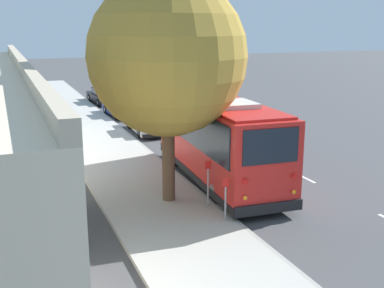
{
  "coord_description": "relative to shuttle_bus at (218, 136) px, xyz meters",
  "views": [
    {
      "loc": [
        -16.05,
        8.58,
        6.32
      ],
      "look_at": [
        2.61,
        1.08,
        1.3
      ],
      "focal_mm": 45.0,
      "sensor_mm": 36.0,
      "label": 1
    }
  ],
  "objects": [
    {
      "name": "ground_plane",
      "position": [
        -1.23,
        -0.48,
        -1.91
      ],
      "size": [
        160.0,
        160.0,
        0.0
      ],
      "primitive_type": "plane",
      "color": "#474749"
    },
    {
      "name": "sidewalk_slab",
      "position": [
        -1.23,
        3.3,
        -1.83
      ],
      "size": [
        80.0,
        3.74,
        0.15
      ],
      "primitive_type": "cube",
      "color": "#B2AFA8",
      "rests_on": "ground"
    },
    {
      "name": "curb_strip",
      "position": [
        -1.23,
        1.37,
        -1.83
      ],
      "size": [
        80.0,
        0.14,
        0.15
      ],
      "primitive_type": "cube",
      "color": "#9D9A94",
      "rests_on": "ground"
    },
    {
      "name": "shuttle_bus",
      "position": [
        0.0,
        0.0,
        0.0
      ],
      "size": [
        9.34,
        3.03,
        3.55
      ],
      "rotation": [
        0.0,
        0.0,
        -0.06
      ],
      "color": "red",
      "rests_on": "ground"
    },
    {
      "name": "parked_sedan_white",
      "position": [
        9.94,
        0.09,
        -1.29
      ],
      "size": [
        4.49,
        1.85,
        1.33
      ],
      "rotation": [
        0.0,
        0.0,
        -0.04
      ],
      "color": "silver",
      "rests_on": "ground"
    },
    {
      "name": "parked_sedan_blue",
      "position": [
        15.67,
        0.23,
        -1.3
      ],
      "size": [
        4.33,
        1.99,
        1.32
      ],
      "rotation": [
        0.0,
        0.0,
        0.08
      ],
      "color": "navy",
      "rests_on": "ground"
    },
    {
      "name": "parked_sedan_black",
      "position": [
        21.79,
        0.26,
        -1.31
      ],
      "size": [
        4.71,
        1.98,
        1.29
      ],
      "rotation": [
        0.0,
        0.0,
        0.07
      ],
      "color": "black",
      "rests_on": "ground"
    },
    {
      "name": "street_tree",
      "position": [
        -1.58,
        2.75,
        3.73
      ],
      "size": [
        5.44,
        5.44,
        8.66
      ],
      "color": "brown",
      "rests_on": "sidewalk_slab"
    },
    {
      "name": "sign_post_near",
      "position": [
        -4.23,
        1.7,
        -1.02
      ],
      "size": [
        0.06,
        0.22,
        1.42
      ],
      "color": "gray",
      "rests_on": "sidewalk_slab"
    },
    {
      "name": "sign_post_far",
      "position": [
        -2.84,
        1.7,
        -0.92
      ],
      "size": [
        0.06,
        0.22,
        1.64
      ],
      "color": "gray",
      "rests_on": "sidewalk_slab"
    },
    {
      "name": "lane_stripe_mid",
      "position": [
        -0.6,
        -3.57,
        -1.91
      ],
      "size": [
        2.4,
        0.14,
        0.01
      ],
      "primitive_type": "cube",
      "color": "silver",
      "rests_on": "ground"
    },
    {
      "name": "lane_stripe_ahead",
      "position": [
        5.4,
        -3.57,
        -1.91
      ],
      "size": [
        2.4,
        0.14,
        0.01
      ],
      "primitive_type": "cube",
      "color": "silver",
      "rests_on": "ground"
    }
  ]
}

